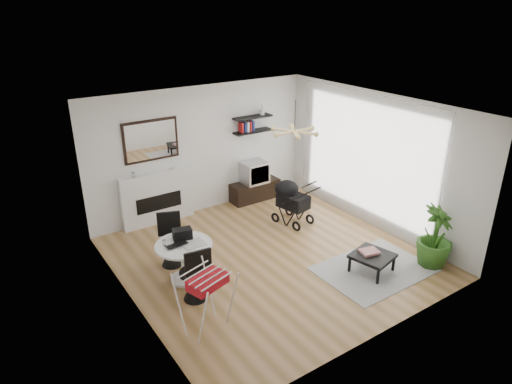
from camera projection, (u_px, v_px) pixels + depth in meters
floor at (270, 257)px, 8.20m from camera, size 5.00×5.00×0.00m
ceiling at (272, 108)px, 7.14m from camera, size 5.00×5.00×0.00m
wall_back at (202, 150)px, 9.58m from camera, size 5.00×0.00×5.00m
wall_left at (127, 226)px, 6.38m from camera, size 0.00×5.00×5.00m
wall_right at (374, 161)px, 8.95m from camera, size 0.00×5.00×5.00m
sheer_curtain at (363, 159)px, 9.06m from camera, size 0.04×3.60×2.60m
fireplace at (157, 192)px, 9.21m from camera, size 1.50×0.17×2.16m
shelf_lower at (253, 131)px, 10.00m from camera, size 0.90×0.25×0.04m
shelf_upper at (253, 117)px, 9.87m from camera, size 0.90×0.25×0.04m
pendant_lamp at (294, 132)px, 7.94m from camera, size 0.90×0.90×0.10m
tv_console at (255, 191)px, 10.47m from camera, size 1.17×0.41×0.44m
crt_tv at (254, 172)px, 10.28m from camera, size 0.56×0.49×0.49m
dining_table at (184, 257)px, 7.36m from camera, size 0.92×0.92×0.67m
laptop at (179, 246)px, 7.18m from camera, size 0.37×0.26×0.03m
black_bag at (182, 234)px, 7.39m from camera, size 0.34×0.25×0.18m
newspaper at (193, 244)px, 7.27m from camera, size 0.36×0.30×0.01m
drinking_glass at (164, 243)px, 7.22m from camera, size 0.06×0.06×0.10m
chair_far at (171, 249)px, 7.88m from camera, size 0.49×0.50×0.92m
chair_near at (195, 283)px, 6.94m from camera, size 0.46×0.47×0.95m
drying_rack at (206, 301)px, 6.22m from camera, size 0.75×0.73×0.92m
stroller at (291, 203)px, 9.34m from camera, size 0.64×0.87×0.99m
rug at (374, 269)px, 7.82m from camera, size 1.87×1.35×0.01m
coffee_table at (372, 256)px, 7.65m from camera, size 0.75×0.75×0.32m
magazines at (369, 252)px, 7.68m from camera, size 0.35×0.30×0.04m
potted_plant at (435, 237)px, 7.76m from camera, size 0.76×0.76×1.09m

